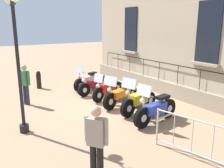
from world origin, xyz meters
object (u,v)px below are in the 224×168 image
(motorcycle_silver, at_px, (89,81))
(motorcycle_maroon, at_px, (96,85))
(motorcycle_blue, at_px, (156,110))
(bollard, at_px, (39,80))
(motorcycle_red, at_px, (108,89))
(pedestrian_standing, at_px, (96,140))
(pedestrian_walking, at_px, (25,82))
(motorcycle_orange, at_px, (121,95))
(lamppost, at_px, (16,45))
(crowd_barrier, at_px, (202,140))
(motorcycle_yellow, at_px, (139,101))

(motorcycle_silver, distance_m, motorcycle_maroon, 0.94)
(motorcycle_blue, height_order, bollard, motorcycle_blue)
(motorcycle_red, bearing_deg, motorcycle_maroon, -87.55)
(pedestrian_standing, distance_m, pedestrian_walking, 5.89)
(motorcycle_blue, xyz_separation_m, pedestrian_standing, (3.17, 1.63, 0.51))
(motorcycle_blue, relative_size, bollard, 2.26)
(motorcycle_orange, height_order, pedestrian_standing, pedestrian_standing)
(motorcycle_maroon, xyz_separation_m, lamppost, (3.89, 2.45, 2.23))
(motorcycle_orange, xyz_separation_m, pedestrian_walking, (3.18, -2.21, 0.49))
(crowd_barrier, bearing_deg, motorcycle_silver, -96.26)
(motorcycle_red, distance_m, bollard, 3.99)
(crowd_barrier, height_order, bollard, crowd_barrier)
(lamppost, height_order, pedestrian_standing, lamppost)
(motorcycle_red, distance_m, motorcycle_orange, 1.04)
(motorcycle_red, height_order, motorcycle_orange, motorcycle_orange)
(motorcycle_orange, xyz_separation_m, motorcycle_blue, (0.01, 2.05, -0.01))
(motorcycle_silver, xyz_separation_m, pedestrian_walking, (3.27, 0.77, 0.52))
(lamppost, bearing_deg, motorcycle_red, -159.72)
(motorcycle_silver, xyz_separation_m, pedestrian_standing, (3.27, 6.66, 0.53))
(crowd_barrier, distance_m, pedestrian_standing, 2.59)
(motorcycle_blue, distance_m, pedestrian_standing, 3.60)
(motorcycle_yellow, relative_size, pedestrian_walking, 1.17)
(pedestrian_standing, xyz_separation_m, pedestrian_walking, (-0.00, -5.89, -0.01))
(motorcycle_yellow, bearing_deg, motorcycle_red, -88.57)
(motorcycle_blue, xyz_separation_m, pedestrian_walking, (3.17, -4.26, 0.50))
(lamppost, xyz_separation_m, pedestrian_standing, (-0.72, 3.27, -1.70))
(lamppost, bearing_deg, motorcycle_silver, -139.66)
(crowd_barrier, bearing_deg, motorcycle_maroon, -96.35)
(motorcycle_orange, relative_size, crowd_barrier, 0.83)
(motorcycle_red, distance_m, motorcycle_blue, 3.10)
(pedestrian_walking, bearing_deg, motorcycle_blue, 126.67)
(motorcycle_silver, relative_size, motorcycle_yellow, 1.02)
(motorcycle_orange, height_order, motorcycle_yellow, motorcycle_yellow)
(motorcycle_silver, xyz_separation_m, crowd_barrier, (0.81, 7.39, 0.15))
(motorcycle_orange, bearing_deg, crowd_barrier, 80.64)
(lamppost, distance_m, crowd_barrier, 5.52)
(motorcycle_maroon, height_order, crowd_barrier, crowd_barrier)
(motorcycle_orange, distance_m, crowd_barrier, 4.48)
(motorcycle_maroon, bearing_deg, pedestrian_walking, -2.95)
(motorcycle_orange, xyz_separation_m, crowd_barrier, (0.73, 4.42, 0.12))
(motorcycle_orange, bearing_deg, bollard, -65.89)
(pedestrian_standing, bearing_deg, bollard, -98.21)
(bollard, bearing_deg, pedestrian_standing, 81.79)
(motorcycle_yellow, bearing_deg, motorcycle_silver, -89.97)
(crowd_barrier, bearing_deg, pedestrian_standing, -16.65)
(motorcycle_silver, bearing_deg, bollard, -35.75)
(motorcycle_yellow, relative_size, crowd_barrier, 0.79)
(lamppost, relative_size, pedestrian_walking, 2.47)
(pedestrian_standing, bearing_deg, motorcycle_maroon, -119.00)
(motorcycle_maroon, distance_m, crowd_barrier, 6.50)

